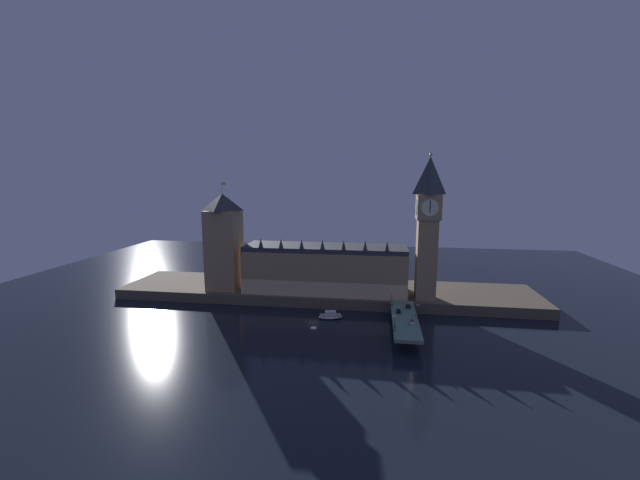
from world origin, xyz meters
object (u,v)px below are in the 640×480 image
car_southbound_trail (408,306)px  clock_tower (428,223)px  pedestrian_near_rail (395,326)px  car_southbound_lead (412,322)px  pedestrian_mid_walk (416,314)px  street_lamp_near (394,321)px  boat_upstream (330,316)px  street_lamp_mid (418,309)px  street_lamp_far (392,297)px  pedestrian_far_rail (392,304)px  victoria_tower (224,241)px  car_northbound_lead (399,311)px

car_southbound_trail → clock_tower: bearing=62.5°
clock_tower → pedestrian_near_rail: clock_tower is taller
car_southbound_lead → pedestrian_mid_walk: bearing=74.4°
street_lamp_near → boat_upstream: (-27.64, 25.59, -8.80)m
street_lamp_mid → street_lamp_far: bearing=124.5°
street_lamp_far → car_southbound_lead: bearing=-70.3°
pedestrian_near_rail → pedestrian_far_rail: size_ratio=1.04×
pedestrian_far_rail → street_lamp_far: 3.56m
street_lamp_far → boat_upstream: size_ratio=0.60×
pedestrian_near_rail → car_southbound_lead: bearing=43.1°
clock_tower → car_southbound_lead: bearing=-103.9°
car_southbound_lead → street_lamp_mid: (2.72, 5.86, 3.36)m
clock_tower → street_lamp_far: (-16.56, -16.47, -31.89)m
clock_tower → boat_upstream: clock_tower is taller
street_lamp_far → victoria_tower: bearing=167.2°
car_northbound_lead → street_lamp_far: (-2.72, 8.35, 3.75)m
street_lamp_near → street_lamp_far: (0.00, 29.44, 0.42)m
boat_upstream → pedestrian_near_rail: bearing=-39.7°
street_lamp_mid → car_southbound_trail: bearing=101.4°
victoria_tower → pedestrian_far_rail: victoria_tower is taller
pedestrian_far_rail → street_lamp_mid: size_ratio=0.25×
pedestrian_mid_walk → street_lamp_mid: 4.04m
clock_tower → street_lamp_mid: size_ratio=10.97×
car_southbound_lead → pedestrian_near_rail: pedestrian_near_rail is taller
car_southbound_trail → car_northbound_lead: bearing=-123.0°
clock_tower → pedestrian_far_rail: 42.25m
pedestrian_far_rail → street_lamp_near: 29.70m
car_southbound_trail → pedestrian_far_rail: pedestrian_far_rail is taller
clock_tower → pedestrian_near_rail: size_ratio=42.51×
pedestrian_mid_walk → street_lamp_mid: (0.40, -2.45, 3.19)m
car_northbound_lead → street_lamp_near: size_ratio=0.66×
pedestrian_near_rail → clock_tower: bearing=69.7°
street_lamp_mid → street_lamp_far: street_lamp_far is taller
clock_tower → victoria_tower: (-103.93, 3.44, -11.77)m
clock_tower → pedestrian_near_rail: 58.43m
boat_upstream → car_southbound_lead: bearing=-25.5°
victoria_tower → car_northbound_lead: (90.09, -28.27, -23.87)m
car_northbound_lead → street_lamp_mid: (7.37, -6.37, 3.38)m
pedestrian_near_rail → boat_upstream: bearing=140.3°
car_northbound_lead → pedestrian_far_rail: 8.77m
victoria_tower → street_lamp_near: (87.37, -49.35, -20.55)m
pedestrian_near_rail → pedestrian_mid_walk: bearing=57.9°
pedestrian_near_rail → boat_upstream: size_ratio=0.14×
clock_tower → street_lamp_far: bearing=-135.2°
street_lamp_near → street_lamp_mid: (10.10, 14.72, 0.06)m
victoria_tower → car_southbound_trail: size_ratio=14.80×
boat_upstream → car_northbound_lead: bearing=-8.4°
clock_tower → boat_upstream: size_ratio=6.02×
car_southbound_trail → pedestrian_mid_walk: 11.31m
car_southbound_trail → street_lamp_far: street_lamp_far is taller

